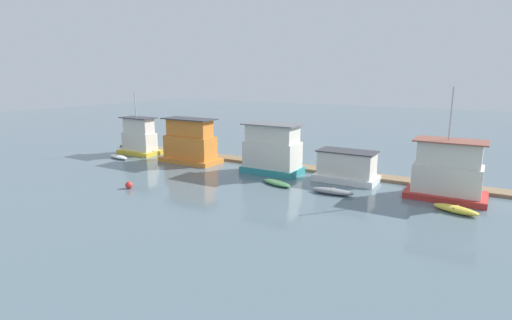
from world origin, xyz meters
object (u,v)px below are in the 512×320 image
houseboat_orange (190,143)px  dinghy_yellow (456,209)px  houseboat_yellow (139,138)px  houseboat_red (448,172)px  mooring_post_far_left (171,146)px  houseboat_teal (272,150)px  houseboat_white (347,167)px  dinghy_grey (332,191)px  buoy_red (129,185)px  dinghy_green (277,183)px  dinghy_white (119,157)px

houseboat_orange → dinghy_yellow: (29.75, -3.69, -2.07)m
houseboat_yellow → houseboat_red: bearing=-0.6°
houseboat_red → mooring_post_far_left: 34.14m
houseboat_teal → houseboat_white: bearing=6.2°
houseboat_white → dinghy_grey: size_ratio=1.56×
houseboat_yellow → buoy_red: bearing=-46.6°
houseboat_red → houseboat_teal: bearing=179.8°
houseboat_yellow → houseboat_white: (28.66, 0.55, -0.68)m
houseboat_white → dinghy_green: size_ratio=1.59×
houseboat_teal → mooring_post_far_left: houseboat_teal is taller
houseboat_orange → dinghy_green: (14.01, -3.73, -2.16)m
houseboat_orange → dinghy_white: (-9.35, -3.08, -2.13)m
mooring_post_far_left → buoy_red: bearing=-61.0°
houseboat_yellow → dinghy_green: bearing=-10.4°
dinghy_yellow → buoy_red: bearing=-162.9°
houseboat_white → mooring_post_far_left: 24.81m
dinghy_green → buoy_red: bearing=-143.8°
houseboat_teal → dinghy_yellow: houseboat_teal is taller
houseboat_orange → houseboat_red: size_ratio=0.78×
houseboat_red → dinghy_white: (-37.98, -3.25, -2.08)m
houseboat_orange → dinghy_white: size_ratio=1.84×
houseboat_white → dinghy_green: (-5.35, -4.83, -1.27)m
houseboat_red → dinghy_white: 38.18m
houseboat_teal → dinghy_green: houseboat_teal is taller
houseboat_orange → buoy_red: bearing=-77.8°
dinghy_grey → houseboat_teal: bearing=154.0°
dinghy_white → buoy_red: buoy_red is taller
houseboat_red → dinghy_white: bearing=-175.1°
dinghy_white → dinghy_yellow: bearing=-0.9°
dinghy_grey → dinghy_white: bearing=178.4°
houseboat_teal → houseboat_yellow: bearing=179.1°
houseboat_teal → dinghy_green: size_ratio=1.63×
mooring_post_far_left → houseboat_orange: bearing=-24.2°
houseboat_orange → mooring_post_far_left: size_ratio=3.48×
houseboat_teal → buoy_red: bearing=-125.3°
houseboat_orange → dinghy_grey: (19.76, -3.88, -2.08)m
houseboat_teal → dinghy_yellow: 18.98m
houseboat_yellow → mooring_post_far_left: houseboat_yellow is taller
dinghy_grey → buoy_red: (-17.15, -8.18, 0.08)m
houseboat_orange → houseboat_white: 19.41m
dinghy_white → mooring_post_far_left: bearing=54.5°
mooring_post_far_left → dinghy_yellow: bearing=-9.9°
buoy_red → houseboat_red: bearing=25.2°
dinghy_grey → mooring_post_far_left: 25.97m
houseboat_white → houseboat_orange: bearing=-176.7°
dinghy_white → buoy_red: size_ratio=5.98×
dinghy_grey → dinghy_yellow: size_ratio=1.10×
houseboat_yellow → dinghy_white: size_ratio=2.00×
houseboat_white → dinghy_white: (-28.71, -4.19, -1.25)m
houseboat_white → dinghy_green: bearing=-137.9°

